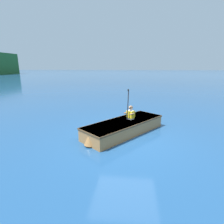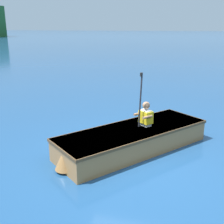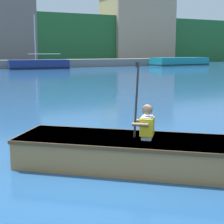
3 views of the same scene
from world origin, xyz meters
TOP-DOWN VIEW (x-y plane):
  - ground_plane at (0.00, 0.00)m, footprint 300.00×300.00m
  - rowboat_foreground at (0.56, 0.12)m, footprint 3.56×3.20m
  - person_paddler at (0.87, -0.13)m, footprint 0.46×0.46m

SIDE VIEW (x-z plane):
  - ground_plane at x=0.00m, z-range 0.00..0.00m
  - rowboat_foreground at x=0.56m, z-range 0.03..0.53m
  - person_paddler at x=0.87m, z-range 0.14..1.38m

